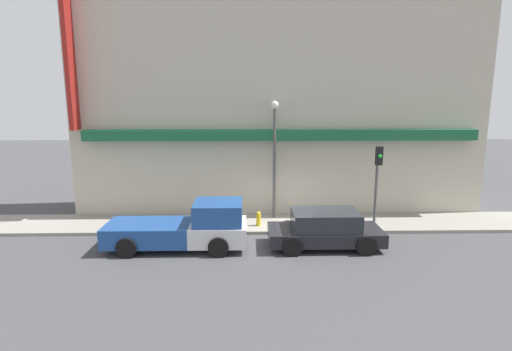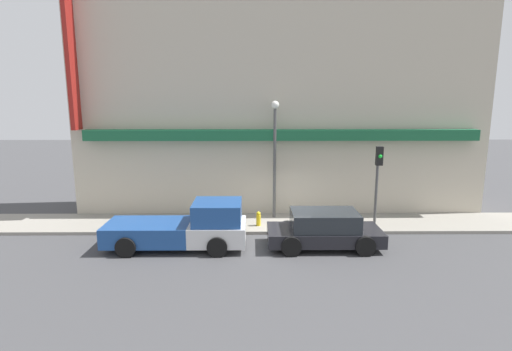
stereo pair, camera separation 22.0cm
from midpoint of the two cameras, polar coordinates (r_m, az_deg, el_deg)
The scene contains 8 objects.
ground_plane at distance 17.07m, azimuth 3.77°, elevation -8.42°, with size 80.00×80.00×0.00m, color #424244.
sidewalk at distance 18.36m, azimuth 3.40°, elevation -6.79°, with size 36.00×2.76×0.14m.
building at distance 20.35m, azimuth 2.88°, elevation 11.22°, with size 19.80×3.80×11.55m.
pickup_truck at distance 15.62m, azimuth -10.26°, elevation -7.35°, with size 5.32×2.14×1.81m.
parked_car at distance 15.72m, azimuth 9.40°, elevation -7.57°, with size 4.35×2.08×1.41m.
fire_hydrant at distance 17.66m, azimuth 0.01°, elevation -6.17°, with size 0.20×0.20×0.64m.
street_lamp at distance 18.37m, azimuth 2.31°, elevation 4.31°, with size 0.36×0.36×5.42m.
traffic_light at distance 17.85m, azimuth 16.64°, elevation 0.54°, with size 0.28×0.42×3.53m.
Camera 1 is at (-1.57, -16.05, 5.63)m, focal length 28.00 mm.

